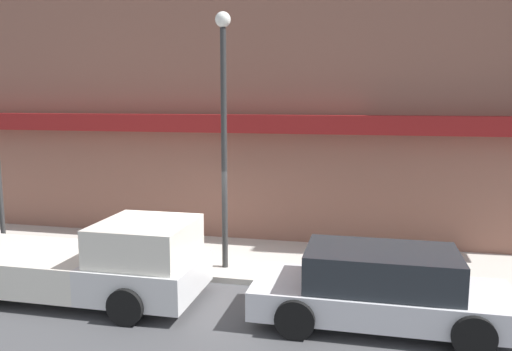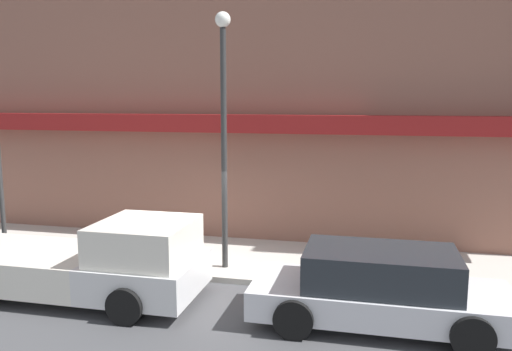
{
  "view_description": "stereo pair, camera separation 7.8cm",
  "coord_description": "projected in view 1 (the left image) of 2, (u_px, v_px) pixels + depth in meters",
  "views": [
    {
      "loc": [
        3.89,
        -10.54,
        4.18
      ],
      "look_at": [
        1.23,
        1.33,
        2.33
      ],
      "focal_mm": 35.0,
      "sensor_mm": 36.0,
      "label": 1
    },
    {
      "loc": [
        3.97,
        -10.53,
        4.18
      ],
      "look_at": [
        1.23,
        1.33,
        2.33
      ],
      "focal_mm": 35.0,
      "sensor_mm": 36.0,
      "label": 2
    }
  ],
  "objects": [
    {
      "name": "ground_plane",
      "position": [
        192.0,
        281.0,
        11.64
      ],
      "size": [
        80.0,
        80.0,
        0.0
      ],
      "primitive_type": "plane",
      "color": "#424244"
    },
    {
      "name": "sidewalk",
      "position": [
        213.0,
        256.0,
        13.23
      ],
      "size": [
        36.0,
        3.33,
        0.13
      ],
      "color": "#B7B2A8",
      "rests_on": "ground"
    },
    {
      "name": "building",
      "position": [
        242.0,
        69.0,
        15.51
      ],
      "size": [
        19.8,
        3.8,
        10.52
      ],
      "color": "brown",
      "rests_on": "ground"
    },
    {
      "name": "pickup_truck",
      "position": [
        92.0,
        263.0,
        10.54
      ],
      "size": [
        5.45,
        2.31,
        1.73
      ],
      "rotation": [
        0.0,
        0.0,
        0.01
      ],
      "color": "silver",
      "rests_on": "ground"
    },
    {
      "name": "parked_car",
      "position": [
        380.0,
        288.0,
        9.27
      ],
      "size": [
        4.75,
        2.02,
        1.46
      ],
      "rotation": [
        0.0,
        0.0,
        -0.01
      ],
      "color": "silver",
      "rests_on": "ground"
    },
    {
      "name": "fire_hydrant",
      "position": [
        411.0,
        268.0,
        11.16
      ],
      "size": [
        0.17,
        0.17,
        0.65
      ],
      "color": "yellow",
      "rests_on": "sidewalk"
    },
    {
      "name": "street_lamp",
      "position": [
        224.0,
        114.0,
        11.65
      ],
      "size": [
        0.36,
        0.36,
        6.04
      ],
      "color": "#2D2D2D",
      "rests_on": "sidewalk"
    }
  ]
}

